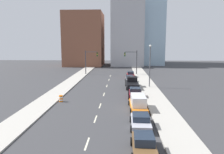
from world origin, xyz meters
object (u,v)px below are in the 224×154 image
sedan_brown (144,145)px  sedan_silver (141,121)px  box_truck_orange (138,103)px  street_lamp (150,63)px  traffic_signal_left (89,59)px  traffic_barrel (61,99)px  traffic_signal_right (133,59)px  sedan_gray (130,79)px  sedan_red (131,75)px  sedan_maroon (135,93)px  pickup_truck_black (132,84)px

sedan_brown → sedan_silver: sedan_brown is taller
box_truck_orange → street_lamp: bearing=75.6°
traffic_signal_left → traffic_barrel: traffic_signal_left is taller
traffic_signal_right → sedan_gray: size_ratio=1.46×
sedan_gray → traffic_signal_left: bearing=132.3°
sedan_gray → sedan_red: (0.42, 6.62, 0.01)m
street_lamp → sedan_maroon: (-3.25, -8.04, -4.05)m
sedan_gray → sedan_brown: bearing=-90.8°
traffic_barrel → pickup_truck_black: (10.86, 10.41, 0.35)m
sedan_brown → sedan_red: sedan_brown is taller
sedan_maroon → pickup_truck_black: size_ratio=0.73×
pickup_truck_black → sedan_gray: bearing=90.7°
traffic_barrel → box_truck_orange: (10.95, -3.29, 0.42)m
box_truck_orange → traffic_barrel: bearing=161.7°
sedan_maroon → sedan_gray: bearing=92.6°
sedan_silver → box_truck_orange: size_ratio=0.76×
box_truck_orange → traffic_signal_right: bearing=86.5°
sedan_maroon → box_truck_orange: bearing=-88.5°
traffic_signal_right → traffic_signal_left: bearing=180.0°
street_lamp → pickup_truck_black: (-3.33, -0.64, -3.92)m
sedan_maroon → sedan_red: sedan_maroon is taller
street_lamp → sedan_red: street_lamp is taller
traffic_signal_right → sedan_maroon: size_ratio=1.50×
traffic_signal_right → street_lamp: 17.29m
traffic_barrel → sedan_red: (11.07, 23.31, 0.20)m
street_lamp → box_truck_orange: bearing=-102.7°
sedan_gray → street_lamp: bearing=-58.5°
traffic_signal_right → sedan_gray: bearing=-96.5°
sedan_brown → box_truck_orange: 11.39m
street_lamp → sedan_brown: bearing=-98.1°
traffic_signal_left → sedan_brown: size_ratio=1.54×
traffic_signal_left → sedan_brown: 44.28m
sedan_maroon → sedan_gray: sedan_maroon is taller
sedan_silver → sedan_red: 32.60m
pickup_truck_black → sedan_red: bearing=87.9°
traffic_barrel → sedan_gray: 19.80m
traffic_signal_left → sedan_brown: (10.58, -42.86, -3.45)m
street_lamp → box_truck_orange: 15.20m
sedan_brown → pickup_truck_black: bearing=90.2°
sedan_brown → sedan_silver: bearing=88.6°
traffic_barrel → sedan_brown: size_ratio=0.22×
sedan_brown → sedan_silver: 5.39m
traffic_signal_left → sedan_brown: bearing=-76.1°
traffic_barrel → sedan_gray: bearing=57.4°
sedan_maroon → sedan_red: bearing=91.0°
traffic_signal_left → sedan_gray: bearing=-47.1°
traffic_signal_left → box_truck_orange: size_ratio=1.13×
box_truck_orange → sedan_maroon: size_ratio=1.33×
sedan_maroon → pickup_truck_black: pickup_truck_black is taller
street_lamp → sedan_silver: size_ratio=1.86×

